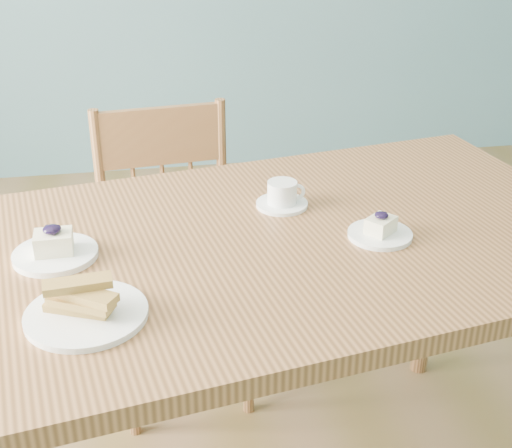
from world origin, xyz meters
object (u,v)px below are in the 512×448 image
object	(u,v)px
dining_table	(268,270)
coffee_cup	(283,196)
biscotti_plate	(85,307)
cheesecake_plate_near	(380,230)
dining_chair	(174,258)
cheesecake_plate_far	(55,249)

from	to	relation	value
dining_table	coffee_cup	size ratio (longest dim) A/B	13.41
coffee_cup	biscotti_plate	world-z (taller)	biscotti_plate
dining_table	biscotti_plate	distance (m)	0.47
cheesecake_plate_near	biscotti_plate	bearing A→B (deg)	-161.44
dining_chair	cheesecake_plate_far	distance (m)	0.75
dining_table	coffee_cup	world-z (taller)	coffee_cup
dining_table	dining_chair	bearing A→B (deg)	97.92
dining_table	coffee_cup	distance (m)	0.20
cheesecake_plate_far	biscotti_plate	bearing A→B (deg)	-73.01
dining_chair	coffee_cup	world-z (taller)	dining_chair
coffee_cup	biscotti_plate	distance (m)	0.61
cheesecake_plate_near	coffee_cup	xyz separation A→B (m)	(-0.18, 0.20, 0.01)
dining_chair	coffee_cup	xyz separation A→B (m)	(0.25, -0.43, 0.39)
dining_chair	cheesecake_plate_far	size ratio (longest dim) A/B	5.23
dining_chair	biscotti_plate	size ratio (longest dim) A/B	4.12
cheesecake_plate_near	cheesecake_plate_far	world-z (taller)	cheesecake_plate_far
cheesecake_plate_far	coffee_cup	distance (m)	0.55
coffee_cup	cheesecake_plate_near	bearing A→B (deg)	-42.23
cheesecake_plate_far	biscotti_plate	distance (m)	0.25
cheesecake_plate_far	biscotti_plate	size ratio (longest dim) A/B	0.79
dining_table	dining_chair	world-z (taller)	dining_chair
dining_chair	coffee_cup	distance (m)	0.63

